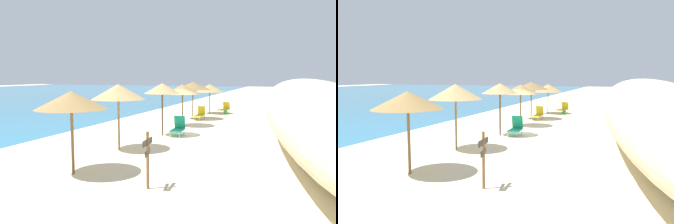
{
  "view_description": "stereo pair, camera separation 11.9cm",
  "coord_description": "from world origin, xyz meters",
  "views": [
    {
      "loc": [
        -19.45,
        -6.42,
        3.37
      ],
      "look_at": [
        0.91,
        1.11,
        1.0
      ],
      "focal_mm": 36.57,
      "sensor_mm": 36.0,
      "label": 1
    },
    {
      "loc": [
        -19.41,
        -6.54,
        3.37
      ],
      "look_at": [
        0.91,
        1.11,
        1.0
      ],
      "focal_mm": 36.57,
      "sensor_mm": 36.0,
      "label": 2
    }
  ],
  "objects": [
    {
      "name": "ground_plane",
      "position": [
        0.0,
        0.0,
        0.0
      ],
      "size": [
        160.0,
        160.0,
        0.0
      ],
      "primitive_type": "plane",
      "color": "beige"
    },
    {
      "name": "dune_ridge",
      "position": [
        3.46,
        -7.19,
        1.56
      ],
      "size": [
        37.49,
        7.41,
        3.12
      ],
      "primitive_type": "ellipsoid",
      "rotation": [
        0.0,
        0.0,
        0.07
      ],
      "color": "beige",
      "rests_on": "ground_plane"
    },
    {
      "name": "beach_umbrella_0",
      "position": [
        -9.89,
        0.56,
        2.52
      ],
      "size": [
        2.42,
        2.42,
        2.83
      ],
      "color": "brown",
      "rests_on": "ground_plane"
    },
    {
      "name": "beach_umbrella_1",
      "position": [
        -5.99,
        0.91,
        2.62
      ],
      "size": [
        2.41,
        2.41,
        2.97
      ],
      "color": "brown",
      "rests_on": "ground_plane"
    },
    {
      "name": "beach_umbrella_2",
      "position": [
        -1.9,
        0.4,
        2.62
      ],
      "size": [
        2.05,
        2.05,
        2.92
      ],
      "color": "brown",
      "rests_on": "ground_plane"
    },
    {
      "name": "beach_umbrella_3",
      "position": [
        1.87,
        0.45,
        2.43
      ],
      "size": [
        2.33,
        2.33,
        2.75
      ],
      "color": "brown",
      "rests_on": "ground_plane"
    },
    {
      "name": "beach_umbrella_4",
      "position": [
        5.56,
        0.8,
        2.54
      ],
      "size": [
        2.69,
        2.69,
        2.83
      ],
      "color": "brown",
      "rests_on": "ground_plane"
    },
    {
      "name": "beach_umbrella_5",
      "position": [
        9.65,
        0.48,
        2.22
      ],
      "size": [
        2.48,
        2.48,
        2.56
      ],
      "color": "brown",
      "rests_on": "ground_plane"
    },
    {
      "name": "lounge_chair_0",
      "position": [
        5.47,
        0.25,
        0.39
      ],
      "size": [
        1.64,
        0.58,
        0.98
      ],
      "rotation": [
        0.0,
        0.0,
        1.57
      ],
      "color": "yellow",
      "rests_on": "ground_plane"
    },
    {
      "name": "lounge_chair_1",
      "position": [
        -1.58,
        -0.41,
        0.45
      ],
      "size": [
        1.34,
        0.71,
        1.08
      ],
      "rotation": [
        0.0,
        0.0,
        1.64
      ],
      "color": "#199972",
      "rests_on": "ground_plane"
    },
    {
      "name": "lounge_chair_2",
      "position": [
        10.17,
        -0.72,
        0.44
      ],
      "size": [
        1.45,
        1.0,
        1.0
      ],
      "rotation": [
        0.0,
        0.0,
        1.28
      ],
      "color": "yellow",
      "rests_on": "ground_plane"
    },
    {
      "name": "wooden_signpost",
      "position": [
        -10.4,
        -2.44,
        1.03
      ],
      "size": [
        0.84,
        0.2,
        1.72
      ],
      "rotation": [
        0.0,
        0.0,
        0.1
      ],
      "color": "brown",
      "rests_on": "ground_plane"
    },
    {
      "name": "beach_ball",
      "position": [
        9.56,
        -0.99,
        0.18
      ],
      "size": [
        0.37,
        0.37,
        0.37
      ],
      "primitive_type": "sphere",
      "color": "green",
      "rests_on": "ground_plane"
    }
  ]
}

